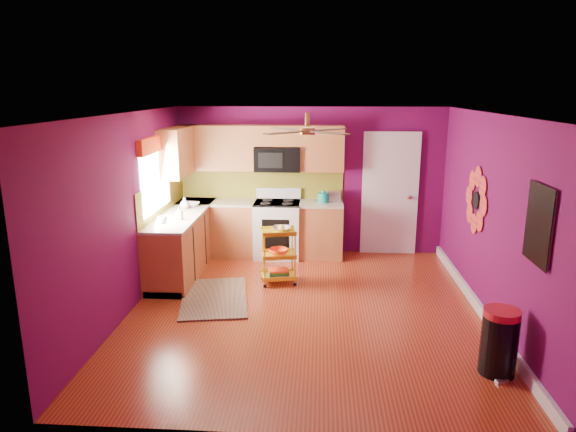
{
  "coord_description": "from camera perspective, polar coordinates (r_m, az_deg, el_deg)",
  "views": [
    {
      "loc": [
        0.18,
        -6.18,
        2.79
      ],
      "look_at": [
        -0.25,
        0.4,
        1.15
      ],
      "focal_mm": 32.0,
      "sensor_mm": 36.0,
      "label": 1
    }
  ],
  "objects": [
    {
      "name": "upper_cabinetry",
      "position": [
        8.53,
        -5.92,
        7.25
      ],
      "size": [
        2.8,
        2.3,
        1.26
      ],
      "color": "#965028",
      "rests_on": "ground"
    },
    {
      "name": "ceiling_fan",
      "position": [
        6.4,
        2.16,
        9.51
      ],
      "size": [
        1.01,
        1.01,
        0.26
      ],
      "color": "#BF8C3F",
      "rests_on": "ground"
    },
    {
      "name": "panel_door",
      "position": [
        8.9,
        11.24,
        2.28
      ],
      "size": [
        0.95,
        0.11,
        2.15
      ],
      "color": "white",
      "rests_on": "ground"
    },
    {
      "name": "counter_dish",
      "position": [
        8.42,
        -10.66,
        1.26
      ],
      "size": [
        0.25,
        0.25,
        0.06
      ],
      "primitive_type": "imported",
      "color": "white",
      "rests_on": "lower_cabinets"
    },
    {
      "name": "soap_bottle_b",
      "position": [
        8.26,
        -11.42,
        1.44
      ],
      "size": [
        0.15,
        0.15,
        0.19
      ],
      "primitive_type": "imported",
      "color": "white",
      "rests_on": "lower_cabinets"
    },
    {
      "name": "room_envelope",
      "position": [
        6.29,
        2.3,
        3.38
      ],
      "size": [
        4.54,
        5.04,
        2.52
      ],
      "color": "#610B4A",
      "rests_on": "ground"
    },
    {
      "name": "trash_can",
      "position": [
        5.65,
        22.41,
        -12.8
      ],
      "size": [
        0.45,
        0.45,
        0.68
      ],
      "color": "black",
      "rests_on": "ground"
    },
    {
      "name": "toaster",
      "position": [
        8.68,
        5.13,
        2.23
      ],
      "size": [
        0.22,
        0.15,
        0.18
      ],
      "primitive_type": "cube",
      "color": "beige",
      "rests_on": "lower_cabinets"
    },
    {
      "name": "rolling_cart",
      "position": [
        7.48,
        -0.99,
        -4.19
      ],
      "size": [
        0.55,
        0.45,
        0.89
      ],
      "color": "yellow",
      "rests_on": "ground"
    },
    {
      "name": "left_window",
      "position": [
        7.69,
        -14.53,
        5.68
      ],
      "size": [
        0.08,
        1.35,
        1.08
      ],
      "color": "white",
      "rests_on": "ground"
    },
    {
      "name": "lower_cabinets",
      "position": [
        8.47,
        -6.78,
        -2.25
      ],
      "size": [
        2.81,
        2.31,
        0.94
      ],
      "color": "#965028",
      "rests_on": "ground"
    },
    {
      "name": "soap_bottle_a",
      "position": [
        7.6,
        -12.0,
        0.34
      ],
      "size": [
        0.09,
        0.09,
        0.19
      ],
      "primitive_type": "imported",
      "color": "#EA3F72",
      "rests_on": "lower_cabinets"
    },
    {
      "name": "shag_rug",
      "position": [
        7.16,
        -8.17,
        -8.97
      ],
      "size": [
        1.1,
        1.54,
        0.02
      ],
      "primitive_type": "cube",
      "rotation": [
        0.0,
        0.0,
        0.17
      ],
      "color": "black",
      "rests_on": "ground"
    },
    {
      "name": "ground",
      "position": [
        6.78,
        1.94,
        -10.3
      ],
      "size": [
        5.0,
        5.0,
        0.0
      ],
      "primitive_type": "plane",
      "color": "maroon",
      "rests_on": "ground"
    },
    {
      "name": "teal_kettle",
      "position": [
        8.57,
        3.95,
        2.06
      ],
      "size": [
        0.18,
        0.18,
        0.21
      ],
      "color": "teal",
      "rests_on": "lower_cabinets"
    },
    {
      "name": "right_wall_art",
      "position": [
        6.33,
        22.53,
        0.65
      ],
      "size": [
        0.04,
        2.74,
        1.04
      ],
      "color": "black",
      "rests_on": "ground"
    },
    {
      "name": "counter_cup",
      "position": [
        7.45,
        -13.78,
        -0.38
      ],
      "size": [
        0.13,
        0.13,
        0.1
      ],
      "primitive_type": "imported",
      "color": "white",
      "rests_on": "lower_cabinets"
    },
    {
      "name": "electric_range",
      "position": [
        8.7,
        -1.2,
        -1.4
      ],
      "size": [
        0.76,
        0.66,
        1.13
      ],
      "color": "white",
      "rests_on": "ground"
    }
  ]
}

